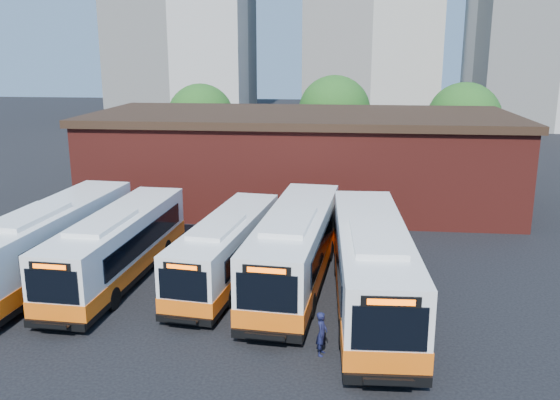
# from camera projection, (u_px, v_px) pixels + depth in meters

# --- Properties ---
(ground) EXTENTS (220.00, 220.00, 0.00)m
(ground) POSITION_uv_depth(u_px,v_px,m) (263.00, 332.00, 22.81)
(ground) COLOR black
(bus_farwest) EXTENTS (3.58, 13.13, 3.54)m
(bus_farwest) POSITION_uv_depth(u_px,v_px,m) (51.00, 244.00, 28.09)
(bus_farwest) COLOR white
(bus_farwest) RESTS_ON ground
(bus_west) EXTENTS (3.15, 12.28, 3.31)m
(bus_west) POSITION_uv_depth(u_px,v_px,m) (118.00, 249.00, 27.77)
(bus_west) COLOR white
(bus_west) RESTS_ON ground
(bus_midwest) EXTENTS (3.66, 11.44, 3.07)m
(bus_midwest) POSITION_uv_depth(u_px,v_px,m) (227.00, 251.00, 27.80)
(bus_midwest) COLOR white
(bus_midwest) RESTS_ON ground
(bus_mideast) EXTENTS (3.74, 13.18, 3.55)m
(bus_mideast) POSITION_uv_depth(u_px,v_px,m) (295.00, 250.00, 27.24)
(bus_mideast) COLOR white
(bus_mideast) RESTS_ON ground
(bus_east) EXTENTS (3.36, 13.71, 3.70)m
(bus_east) POSITION_uv_depth(u_px,v_px,m) (371.00, 269.00, 24.67)
(bus_east) COLOR white
(bus_east) RESTS_ON ground
(transit_worker) EXTENTS (0.49, 0.65, 1.62)m
(transit_worker) POSITION_uv_depth(u_px,v_px,m) (322.00, 334.00, 20.97)
(transit_worker) COLOR #131638
(transit_worker) RESTS_ON ground
(depot_building) EXTENTS (28.60, 12.60, 6.40)m
(depot_building) POSITION_uv_depth(u_px,v_px,m) (301.00, 158.00, 41.27)
(depot_building) COLOR maroon
(depot_building) RESTS_ON ground
(tree_west) EXTENTS (6.00, 6.00, 7.65)m
(tree_west) POSITION_uv_depth(u_px,v_px,m) (201.00, 117.00, 53.53)
(tree_west) COLOR #382314
(tree_west) RESTS_ON ground
(tree_mid) EXTENTS (6.56, 6.56, 8.36)m
(tree_mid) POSITION_uv_depth(u_px,v_px,m) (334.00, 111.00, 54.11)
(tree_mid) COLOR #382314
(tree_mid) RESTS_ON ground
(tree_east) EXTENTS (6.24, 6.24, 7.96)m
(tree_east) POSITION_uv_depth(u_px,v_px,m) (464.00, 119.00, 50.14)
(tree_east) COLOR #382314
(tree_east) RESTS_ON ground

